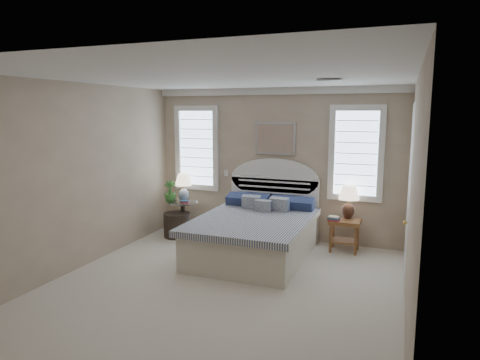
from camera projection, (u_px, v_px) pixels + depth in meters
name	position (u px, v px, depth m)	size (l,w,h in m)	color
floor	(220.00, 289.00, 5.57)	(4.50, 5.00, 0.01)	beige
ceiling	(218.00, 77.00, 5.14)	(4.50, 5.00, 0.01)	silver
wall_back	(275.00, 164.00, 7.66)	(4.50, 0.02, 2.70)	gray
wall_left	(76.00, 177.00, 6.15)	(0.02, 5.00, 2.70)	gray
wall_right	(412.00, 200.00, 4.56)	(0.02, 5.00, 2.70)	gray
crown_molding	(276.00, 91.00, 7.42)	(4.50, 0.08, 0.12)	white
hvac_vent	(329.00, 80.00, 5.46)	(0.30, 0.20, 0.02)	#B2B2B2
switch_plate	(226.00, 173.00, 8.01)	(0.08, 0.01, 0.12)	white
window_left	(197.00, 148.00, 8.15)	(0.90, 0.06, 1.60)	#C9E4FF
window_right	(356.00, 153.00, 7.10)	(0.90, 0.06, 1.60)	#C9E4FF
painting	(275.00, 138.00, 7.55)	(0.74, 0.04, 0.58)	silver
closet_door	(409.00, 194.00, 5.69)	(0.02, 1.80, 2.40)	silver
bed	(256.00, 232.00, 6.85)	(1.72, 2.28, 1.47)	beige
side_table_left	(183.00, 215.00, 7.98)	(0.56, 0.56, 0.63)	black
nightstand_right	(345.00, 228.00, 7.03)	(0.50, 0.40, 0.53)	brown
floor_pot	(177.00, 225.00, 7.88)	(0.49, 0.49, 0.44)	black
lamp_left	(183.00, 184.00, 7.96)	(0.41, 0.41, 0.52)	silver
lamp_right	(349.00, 198.00, 7.07)	(0.43, 0.43, 0.56)	black
potted_plant	(170.00, 192.00, 7.88)	(0.22, 0.22, 0.40)	#357930
books_left	(185.00, 202.00, 7.86)	(0.18, 0.15, 0.04)	#A62937
books_right	(334.00, 219.00, 6.95)	(0.20, 0.16, 0.08)	#A62937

